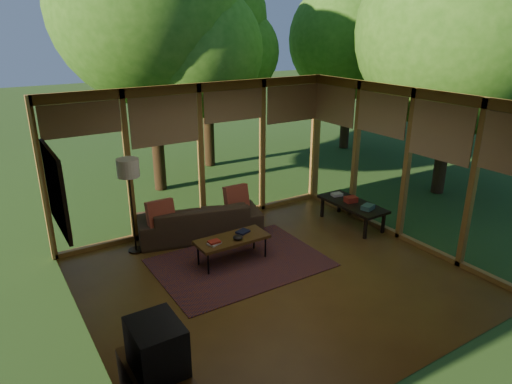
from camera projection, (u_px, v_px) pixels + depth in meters
floor at (276, 278)px, 7.01m from camera, size 5.50×5.50×0.00m
ceiling at (279, 102)px, 6.08m from camera, size 5.50×5.50×0.00m
wall_left at (78, 242)px, 5.17m from camera, size 0.04×5.00×2.70m
wall_front at (419, 271)px, 4.56m from camera, size 5.50×0.04×2.70m
window_wall_back at (201, 157)px, 8.53m from camera, size 5.50×0.12×2.70m
window_wall_right at (407, 167)px, 7.93m from camera, size 0.12×5.00×2.70m
exterior_lawn at (329, 128)px, 17.38m from camera, size 40.00×40.00×0.00m
tree_nw at (146, 8)px, 9.54m from camera, size 4.09×4.09×6.07m
tree_ne at (203, 18)px, 11.49m from camera, size 3.22×3.22×5.46m
tree_se at (457, 31)px, 9.40m from camera, size 4.17×4.17×5.64m
tree_far at (347, 40)px, 13.36m from camera, size 3.41×3.41×4.98m
rug at (240, 263)px, 7.46m from camera, size 2.67×1.89×0.01m
sofa at (200, 220)px, 8.33m from camera, size 2.35×1.40×0.64m
pillow_left at (161, 214)px, 7.81m from camera, size 0.47×0.25×0.49m
pillow_right at (236, 198)px, 8.57m from camera, size 0.46×0.25×0.48m
ct_book_lower at (214, 243)px, 7.16m from camera, size 0.23×0.20×0.03m
ct_book_upper at (214, 242)px, 7.15m from camera, size 0.19×0.14×0.03m
ct_book_side at (243, 232)px, 7.56m from camera, size 0.25×0.22×0.03m
ct_bowl at (238, 237)px, 7.31m from camera, size 0.16×0.16×0.07m
television at (157, 347)px, 4.24m from camera, size 0.45×0.55×0.50m
console_book_a at (368, 207)px, 8.43m from camera, size 0.28×0.24×0.09m
console_book_b at (351, 199)px, 8.78m from camera, size 0.25×0.20×0.11m
console_book_c at (337, 194)px, 9.11m from camera, size 0.23×0.18×0.06m
floor_lamp at (129, 173)px, 7.38m from camera, size 0.36×0.36×1.65m
coffee_table at (232, 240)px, 7.39m from camera, size 1.20×0.50×0.43m
side_console at (352, 205)px, 8.78m from camera, size 0.60×1.40×0.46m
wall_painting at (56, 190)px, 6.23m from camera, size 0.06×1.35×1.15m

